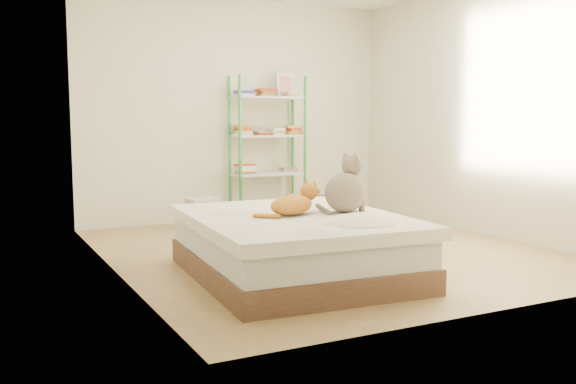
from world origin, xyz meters
TOP-DOWN VIEW (x-y plane):
  - room at (0.00, 0.00)m, footprint 3.81×4.21m
  - bed at (-0.70, -0.72)m, footprint 1.63×1.98m
  - orange_cat at (-0.72, -0.72)m, footprint 0.54×0.42m
  - grey_cat at (-0.28, -0.79)m, footprint 0.49×0.45m
  - shelf_unit at (0.31, 1.88)m, footprint 0.88×0.36m
  - cardboard_box at (0.35, 0.92)m, footprint 0.68×0.71m
  - white_bin at (-0.64, 1.57)m, footprint 0.34×0.31m

SIDE VIEW (x-z plane):
  - white_bin at x=-0.64m, z-range 0.00..0.35m
  - cardboard_box at x=0.35m, z-range -0.03..0.41m
  - bed at x=-0.70m, z-range 0.00..0.48m
  - orange_cat at x=-0.72m, z-range 0.48..0.68m
  - grey_cat at x=-0.28m, z-range 0.48..0.94m
  - shelf_unit at x=0.31m, z-range 0.00..1.74m
  - room at x=0.00m, z-range 0.00..2.61m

